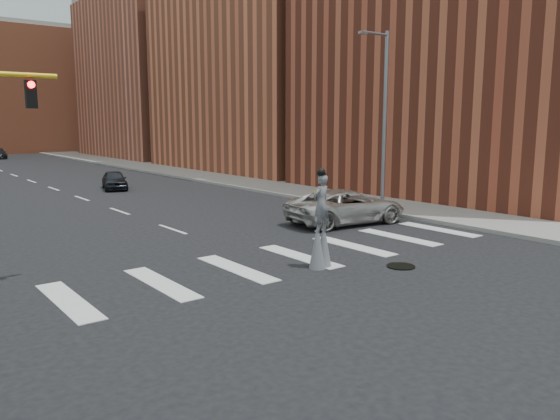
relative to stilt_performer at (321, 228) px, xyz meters
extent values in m
plane|color=black|center=(-0.91, 0.49, -1.27)|extent=(160.00, 160.00, 0.00)
cube|color=gray|center=(11.59, 25.49, -1.18)|extent=(5.00, 90.00, 0.18)
cylinder|color=black|center=(2.09, -1.51, -1.25)|extent=(0.90, 0.90, 0.04)
cube|color=brown|center=(21.09, 8.49, 9.73)|extent=(16.00, 20.00, 22.00)
cube|color=#BD5D3B|center=(21.09, 30.49, 10.73)|extent=(16.00, 22.00, 24.00)
cube|color=#BD6045|center=(21.09, 54.49, 8.73)|extent=(16.00, 22.00, 20.00)
cylinder|color=slate|center=(10.09, 6.49, 3.23)|extent=(0.20, 0.20, 9.00)
cylinder|color=slate|center=(9.29, 6.49, 7.53)|extent=(1.80, 0.12, 0.12)
cube|color=slate|center=(8.39, 6.49, 7.48)|extent=(0.50, 0.18, 0.12)
cube|color=black|center=(-7.41, 3.49, 4.03)|extent=(0.28, 0.18, 0.75)
cylinder|color=#FF0C0C|center=(-7.41, 3.39, 4.28)|extent=(0.18, 0.06, 0.18)
cylinder|color=black|center=(0.16, 0.03, -0.69)|extent=(0.07, 0.07, 1.17)
cylinder|color=black|center=(-0.16, -0.03, -0.69)|extent=(0.07, 0.07, 1.17)
cone|color=slate|center=(0.16, 0.03, -0.55)|extent=(0.52, 0.52, 1.46)
cone|color=slate|center=(-0.16, -0.03, -0.55)|extent=(0.52, 0.52, 1.46)
imported|color=slate|center=(0.00, 0.00, 0.79)|extent=(0.73, 0.55, 1.80)
sphere|color=black|center=(0.00, 0.00, 1.75)|extent=(0.26, 0.26, 0.26)
cylinder|color=black|center=(0.00, 0.00, 1.70)|extent=(0.34, 0.34, 0.02)
cube|color=yellow|center=(-0.03, 0.14, 1.29)|extent=(0.22, 0.05, 0.10)
imported|color=beige|center=(5.99, 4.96, -0.49)|extent=(5.89, 3.26, 1.56)
imported|color=black|center=(2.32, 23.61, -0.64)|extent=(2.43, 3.97, 1.26)
camera|label=1|loc=(-11.23, -12.52, 3.31)|focal=35.00mm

